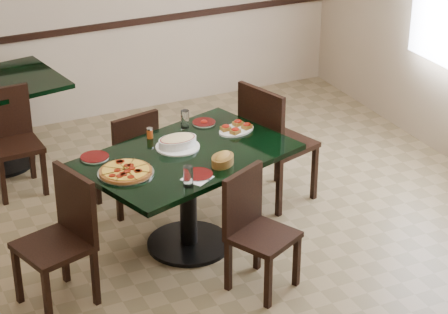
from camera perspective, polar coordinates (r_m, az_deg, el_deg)
name	(u,v)px	position (r m, az deg, el deg)	size (l,w,h in m)	color
floor	(217,251)	(6.40, -0.46, -6.14)	(5.50, 5.50, 0.00)	olive
room_shell	(240,15)	(7.74, 1.02, 9.26)	(5.50, 5.50, 5.50)	silver
main_table	(188,177)	(6.19, -2.38, -1.30)	(1.66, 1.32, 0.75)	black
chair_far	(130,156)	(6.75, -6.16, 0.05)	(0.47, 0.47, 0.84)	black
chair_near	(254,225)	(5.81, 1.98, -4.44)	(0.52, 0.52, 0.83)	black
chair_right	(271,138)	(6.79, 3.10, 1.27)	(0.59, 0.59, 1.00)	black
chair_left	(64,232)	(5.73, -10.44, -4.85)	(0.53, 0.53, 0.91)	black
back_chair_near	(11,135)	(7.25, -13.71, 1.41)	(0.42, 0.42, 0.85)	black
pepperoni_pizza	(126,171)	(5.86, -6.44, -0.94)	(0.38, 0.38, 0.04)	#ADAEB4
lasagna_casserole	(178,142)	(6.18, -3.05, 1.01)	(0.31, 0.31, 0.09)	white
bread_basket	(223,159)	(5.94, -0.09, -0.14)	(0.24, 0.23, 0.09)	brown
bruschetta_platter	(236,128)	(6.44, 0.81, 1.90)	(0.34, 0.28, 0.05)	white
side_plate_near	(198,175)	(5.80, -1.70, -1.15)	(0.20, 0.20, 0.02)	white
side_plate_far_r	(204,122)	(6.57, -1.32, 2.27)	(0.18, 0.18, 0.03)	white
side_plate_far_l	(95,157)	(6.10, -8.45, -0.01)	(0.20, 0.20, 0.02)	white
napkin_setting	(197,178)	(5.77, -1.75, -1.39)	(0.23, 0.23, 0.01)	white
water_glass_a	(185,119)	(6.49, -2.56, 2.48)	(0.06, 0.06, 0.14)	silver
water_glass_b	(188,177)	(5.64, -2.35, -1.28)	(0.07, 0.07, 0.14)	silver
pepper_shaker	(150,133)	(6.34, -4.87, 1.58)	(0.05, 0.05, 0.08)	#CB5215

